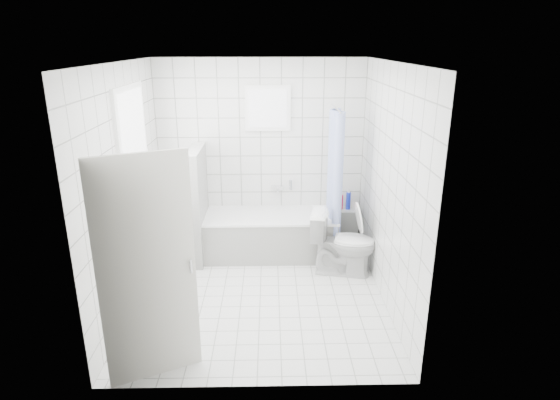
{
  "coord_description": "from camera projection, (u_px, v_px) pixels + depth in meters",
  "views": [
    {
      "loc": [
        0.13,
        -4.77,
        2.8
      ],
      "look_at": [
        0.24,
        0.35,
        1.05
      ],
      "focal_mm": 30.0,
      "sensor_mm": 36.0,
      "label": 1
    }
  ],
  "objects": [
    {
      "name": "wall_front",
      "position": [
        254.0,
        247.0,
        3.57
      ],
      "size": [
        2.8,
        0.02,
        2.6
      ],
      "primitive_type": "cube",
      "color": "white",
      "rests_on": "ground"
    },
    {
      "name": "wall_right",
      "position": [
        389.0,
        188.0,
        5.02
      ],
      "size": [
        0.02,
        3.0,
        2.6
      ],
      "primitive_type": "cube",
      "color": "white",
      "rests_on": "ground"
    },
    {
      "name": "shower_curtain",
      "position": [
        334.0,
        180.0,
        5.99
      ],
      "size": [
        0.14,
        0.48,
        1.78
      ],
      "primitive_type": null,
      "color": "#4359C5",
      "rests_on": "curtain_rod"
    },
    {
      "name": "wall_back",
      "position": [
        261.0,
        156.0,
        6.41
      ],
      "size": [
        2.8,
        0.02,
        2.6
      ],
      "primitive_type": "cube",
      "color": "white",
      "rests_on": "ground"
    },
    {
      "name": "window_left",
      "position": [
        136.0,
        155.0,
        5.15
      ],
      "size": [
        0.01,
        0.9,
        1.4
      ],
      "primitive_type": "cube",
      "color": "white",
      "rests_on": "wall_left"
    },
    {
      "name": "ledge_bottles",
      "position": [
        343.0,
        202.0,
        6.51
      ],
      "size": [
        0.21,
        0.2,
        0.25
      ],
      "color": "#EF1C49",
      "rests_on": "tiled_ledge"
    },
    {
      "name": "door",
      "position": [
        147.0,
        272.0,
        3.83
      ],
      "size": [
        0.74,
        0.37,
        2.0
      ],
      "primitive_type": "cube",
      "rotation": [
        0.0,
        0.0,
        -1.14
      ],
      "color": "silver",
      "rests_on": "ground"
    },
    {
      "name": "tiled_ledge",
      "position": [
        343.0,
        228.0,
        6.65
      ],
      "size": [
        0.4,
        0.24,
        0.55
      ],
      "primitive_type": "cube",
      "color": "white",
      "rests_on": "ground"
    },
    {
      "name": "ground",
      "position": [
        260.0,
        296.0,
        5.41
      ],
      "size": [
        3.0,
        3.0,
        0.0
      ],
      "primitive_type": "plane",
      "color": "white",
      "rests_on": "ground"
    },
    {
      "name": "window_back",
      "position": [
        268.0,
        109.0,
        6.16
      ],
      "size": [
        0.5,
        0.01,
        0.5
      ],
      "primitive_type": "cube",
      "color": "white",
      "rests_on": "wall_back"
    },
    {
      "name": "toilet",
      "position": [
        343.0,
        243.0,
        5.83
      ],
      "size": [
        0.88,
        0.61,
        0.82
      ],
      "primitive_type": "imported",
      "rotation": [
        0.0,
        0.0,
        1.36
      ],
      "color": "white",
      "rests_on": "ground"
    },
    {
      "name": "window_sill",
      "position": [
        146.0,
        218.0,
        5.39
      ],
      "size": [
        0.18,
        1.02,
        0.08
      ],
      "primitive_type": "cube",
      "color": "white",
      "rests_on": "wall_left"
    },
    {
      "name": "bathtub",
      "position": [
        271.0,
        234.0,
        6.38
      ],
      "size": [
        1.77,
        0.77,
        0.58
      ],
      "color": "white",
      "rests_on": "ground"
    },
    {
      "name": "sill_bottles",
      "position": [
        143.0,
        209.0,
        5.22
      ],
      "size": [
        0.2,
        0.72,
        0.28
      ],
      "color": "#3294E1",
      "rests_on": "window_sill"
    },
    {
      "name": "wall_left",
      "position": [
        127.0,
        189.0,
        4.96
      ],
      "size": [
        0.02,
        3.0,
        2.6
      ],
      "primitive_type": "cube",
      "color": "white",
      "rests_on": "ground"
    },
    {
      "name": "tub_faucet",
      "position": [
        278.0,
        188.0,
        6.52
      ],
      "size": [
        0.18,
        0.06,
        0.06
      ],
      "primitive_type": "cube",
      "color": "silver",
      "rests_on": "wall_back"
    },
    {
      "name": "ceiling",
      "position": [
        257.0,
        62.0,
        4.57
      ],
      "size": [
        3.0,
        3.0,
        0.0
      ],
      "primitive_type": "plane",
      "rotation": [
        3.14,
        0.0,
        0.0
      ],
      "color": "white",
      "rests_on": "ground"
    },
    {
      "name": "curtain_rod",
      "position": [
        336.0,
        108.0,
        5.83
      ],
      "size": [
        0.02,
        0.8,
        0.02
      ],
      "primitive_type": "cylinder",
      "rotation": [
        1.57,
        0.0,
        0.0
      ],
      "color": "silver",
      "rests_on": "wall_back"
    },
    {
      "name": "partition_wall",
      "position": [
        199.0,
        204.0,
        6.17
      ],
      "size": [
        0.15,
        0.85,
        1.5
      ],
      "primitive_type": "cube",
      "color": "white",
      "rests_on": "ground"
    }
  ]
}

